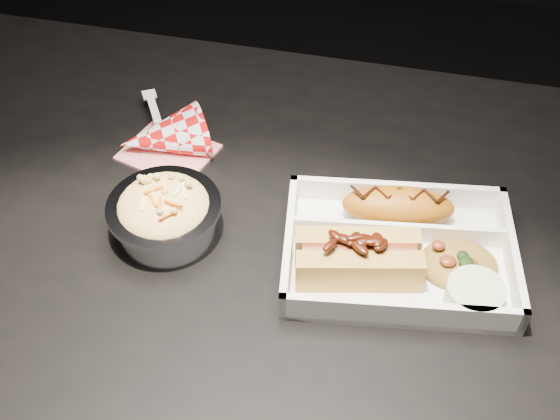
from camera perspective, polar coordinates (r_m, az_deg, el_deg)
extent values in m
cube|color=black|center=(0.80, -1.78, -4.26)|extent=(1.20, 0.80, 0.03)
cylinder|color=black|center=(1.48, -19.02, 0.72)|extent=(0.05, 0.05, 0.72)
cube|color=white|center=(0.79, 9.47, -3.95)|extent=(0.27, 0.22, 0.01)
cube|color=white|center=(0.84, 9.40, 1.21)|extent=(0.25, 0.04, 0.04)
cube|color=white|center=(0.73, 9.84, -8.38)|extent=(0.25, 0.04, 0.04)
cube|color=white|center=(0.78, 0.71, -2.74)|extent=(0.03, 0.18, 0.04)
cube|color=white|center=(0.80, 18.20, -3.66)|extent=(0.03, 0.18, 0.04)
cube|color=white|center=(0.80, 9.53, -1.97)|extent=(0.23, 0.04, 0.03)
ellipsoid|color=#A95B10|center=(0.81, 9.56, 0.31)|extent=(0.14, 0.07, 0.04)
cube|color=#BE9340|center=(0.74, 6.45, -5.02)|extent=(0.14, 0.05, 0.04)
cube|color=#BE9340|center=(0.77, 6.27, -3.03)|extent=(0.14, 0.05, 0.04)
cylinder|color=brown|center=(0.75, 6.42, -3.57)|extent=(0.12, 0.05, 0.03)
ellipsoid|color=olive|center=(0.78, 14.42, -3.80)|extent=(0.10, 0.08, 0.03)
cylinder|color=beige|center=(0.75, 15.51, -6.79)|extent=(0.06, 0.06, 0.03)
cylinder|color=silver|center=(0.81, -9.27, -0.76)|extent=(0.11, 0.11, 0.04)
cylinder|color=silver|center=(0.79, -9.45, 0.30)|extent=(0.13, 0.13, 0.01)
ellipsoid|color=beige|center=(0.79, -9.45, 0.30)|extent=(0.10, 0.10, 0.04)
cube|color=red|center=(0.92, -9.05, 4.64)|extent=(0.13, 0.12, 0.00)
cone|color=red|center=(0.92, -9.54, 5.86)|extent=(0.15, 0.14, 0.10)
cube|color=white|center=(0.96, -10.20, 8.02)|extent=(0.04, 0.06, 0.00)
cube|color=white|center=(0.99, -10.58, 9.21)|extent=(0.02, 0.02, 0.00)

